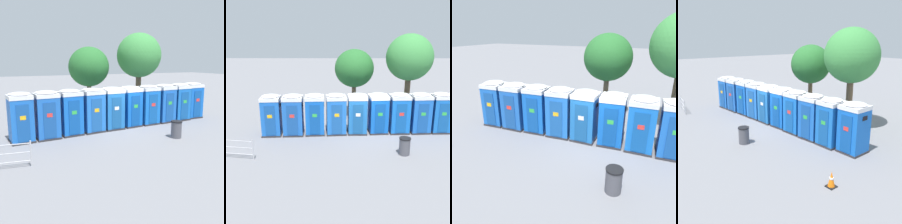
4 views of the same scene
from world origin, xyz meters
The scene contains 14 objects.
ground_plane centered at (0.00, 0.00, 0.00)m, with size 120.00×120.00×0.00m, color slate.
portapotty_0 centered at (-5.95, -0.23, 1.28)m, with size 1.25×1.28×2.54m.
portapotty_1 centered at (-4.63, -0.15, 1.28)m, with size 1.29×1.26×2.54m.
portapotty_2 centered at (-3.31, -0.01, 1.28)m, with size 1.28×1.29×2.54m.
portapotty_3 centered at (-1.99, 0.07, 1.28)m, with size 1.33×1.31×2.54m.
portapotty_4 centered at (-0.67, 0.15, 1.28)m, with size 1.22×1.23×2.54m.
portapotty_5 centered at (0.65, 0.27, 1.28)m, with size 1.26×1.30×2.54m.
portapotty_6 centered at (1.97, 0.30, 1.28)m, with size 1.27×1.26×2.54m.
portapotty_7 centered at (3.29, 0.35, 1.28)m, with size 1.32×1.30×2.54m.
portapotty_8 centered at (4.62, 0.41, 1.28)m, with size 1.23×1.23×2.54m.
street_tree_0 centered at (3.22, 3.57, 4.42)m, with size 3.35×3.35×6.12m.
street_tree_1 centered at (-0.71, 3.90, 3.61)m, with size 2.88×2.88×5.04m.
trash_can centered at (1.59, -3.05, 0.46)m, with size 0.59×0.59×0.92m.
event_barrier centered at (-7.02, -3.57, 0.57)m, with size 2.04×0.36×1.05m.
Camera 2 is at (-1.74, -15.55, 5.89)m, focal length 42.00 mm.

